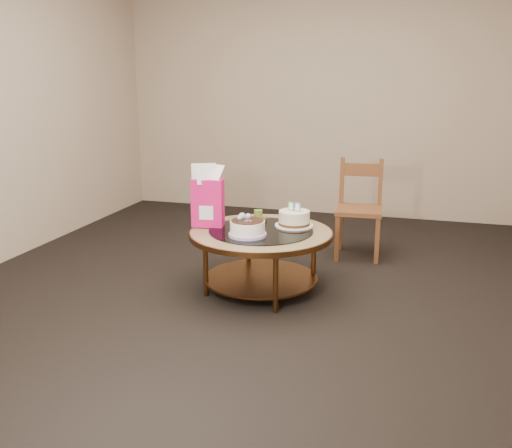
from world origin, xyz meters
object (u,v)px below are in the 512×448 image
(cream_cake, at_px, (294,219))
(dining_chair, at_px, (359,208))
(coffee_table, at_px, (261,241))
(decorated_cake, at_px, (247,229))
(gift_bag, at_px, (208,196))

(cream_cake, relative_size, dining_chair, 0.34)
(cream_cake, bearing_deg, coffee_table, -124.40)
(decorated_cake, bearing_deg, gift_bag, 154.05)
(coffee_table, xyz_separation_m, cream_cake, (0.20, 0.17, 0.13))
(coffee_table, xyz_separation_m, decorated_cake, (-0.05, -0.17, 0.13))
(cream_cake, bearing_deg, decorated_cake, -111.57)
(gift_bag, xyz_separation_m, dining_chair, (0.97, 1.04, -0.26))
(cream_cake, relative_size, gift_bag, 0.62)
(decorated_cake, xyz_separation_m, gift_bag, (-0.35, 0.17, 0.17))
(coffee_table, distance_m, cream_cake, 0.30)
(coffee_table, relative_size, gift_bag, 2.28)
(dining_chair, bearing_deg, gift_bag, -137.13)
(decorated_cake, relative_size, dining_chair, 0.31)
(cream_cake, height_order, gift_bag, gift_bag)
(coffee_table, distance_m, decorated_cake, 0.22)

